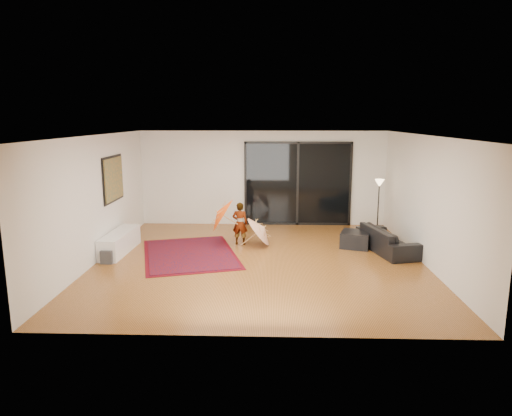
{
  "coord_description": "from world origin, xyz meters",
  "views": [
    {
      "loc": [
        0.23,
        -9.5,
        3.05
      ],
      "look_at": [
        -0.09,
        0.36,
        1.1
      ],
      "focal_mm": 32.0,
      "sensor_mm": 36.0,
      "label": 1
    }
  ],
  "objects_px": {
    "media_console": "(120,242)",
    "ottoman": "(356,239)",
    "sofa": "(387,239)",
    "child": "(240,223)"
  },
  "relations": [
    {
      "from": "sofa",
      "to": "ottoman",
      "type": "distance_m",
      "value": 0.75
    },
    {
      "from": "media_console",
      "to": "ottoman",
      "type": "xyz_separation_m",
      "value": [
        5.53,
        0.6,
        -0.05
      ]
    },
    {
      "from": "media_console",
      "to": "ottoman",
      "type": "height_order",
      "value": "media_console"
    },
    {
      "from": "media_console",
      "to": "child",
      "type": "height_order",
      "value": "child"
    },
    {
      "from": "sofa",
      "to": "child",
      "type": "distance_m",
      "value": 3.51
    },
    {
      "from": "media_console",
      "to": "child",
      "type": "xyz_separation_m",
      "value": [
        2.73,
        0.76,
        0.29
      ]
    },
    {
      "from": "sofa",
      "to": "child",
      "type": "xyz_separation_m",
      "value": [
        -3.47,
        0.48,
        0.24
      ]
    },
    {
      "from": "ottoman",
      "to": "media_console",
      "type": "bearing_deg",
      "value": -173.83
    },
    {
      "from": "sofa",
      "to": "ottoman",
      "type": "bearing_deg",
      "value": 50.93
    },
    {
      "from": "media_console",
      "to": "ottoman",
      "type": "bearing_deg",
      "value": 7.88
    }
  ]
}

